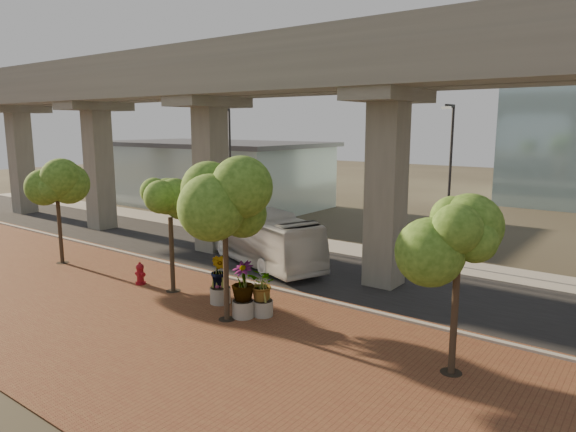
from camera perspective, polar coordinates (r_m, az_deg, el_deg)
The scene contains 18 objects.
ground at distance 27.97m, azimuth -2.50°, elevation -6.39°, with size 160.00×160.00×0.00m, color #322D24.
brick_plaza at distance 22.66m, azimuth -15.62°, elevation -10.69°, with size 70.00×13.00×0.06m, color brown.
asphalt_road at distance 29.48m, azimuth -0.04°, elevation -5.48°, with size 90.00×8.00×0.04m, color black.
curb_strip at distance 26.49m, azimuth -5.26°, elevation -7.19°, with size 70.00×0.25×0.16m, color #9D9992.
far_sidewalk at distance 33.90m, azimuth 5.55°, elevation -3.44°, with size 90.00×3.00×0.06m, color #9D9992.
transit_viaduct at distance 28.40m, azimuth -0.04°, elevation 8.79°, with size 72.00×5.60×12.40m.
station_pavilion at distance 52.36m, azimuth -8.46°, elevation 4.80°, with size 23.00×13.00×6.30m.
transit_bus at distance 30.12m, azimuth -3.63°, elevation -2.17°, with size 2.61×11.10×3.09m, color silver.
fire_hydrant at distance 26.83m, azimuth -16.10°, elevation -6.17°, with size 0.56×0.51×1.13m.
planter_front at distance 21.48m, azimuth -2.81°, elevation -7.87°, with size 1.87×1.87×2.06m.
planter_right at distance 21.34m, azimuth -5.04°, elevation -7.51°, with size 2.21×2.21×2.36m.
planter_left at distance 23.11m, azimuth -7.59°, elevation -6.35°, with size 2.05×2.05×2.25m.
street_tree_far_west at distance 31.74m, azimuth -24.40°, elevation 3.94°, with size 3.63×3.63×6.65m.
street_tree_near_west at distance 24.53m, azimuth -13.02°, elevation 1.82°, with size 3.02×3.02×5.85m.
street_tree_near_east at distance 20.40m, azimuth -7.06°, elevation 0.86°, with size 3.94×3.94×6.44m.
street_tree_far_east at distance 16.62m, azimuth 18.47°, elevation -2.36°, with size 3.30×3.30×5.96m.
streetlamp_west at distance 35.99m, azimuth -6.57°, elevation 5.75°, with size 0.45×1.30×9.00m.
streetlamp_east at distance 29.85m, azimuth 17.47°, elevation 4.45°, with size 0.44×1.30×8.98m.
Camera 1 is at (17.00, -20.75, 7.92)m, focal length 32.00 mm.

